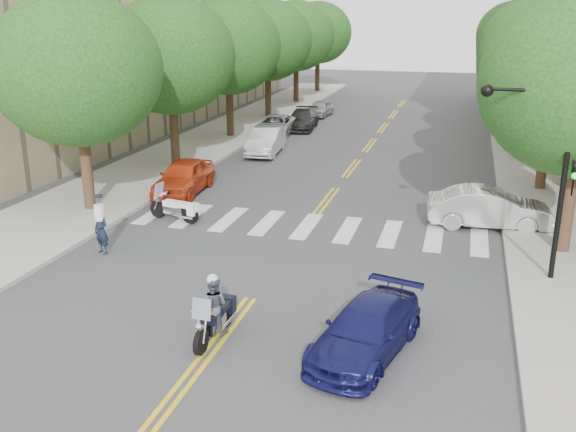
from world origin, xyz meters
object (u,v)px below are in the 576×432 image
at_px(motorcycle_police, 215,309).
at_px(convertible, 489,208).
at_px(motorcycle_parked, 178,209).
at_px(officer_standing, 101,230).
at_px(sedan_blue, 366,330).

distance_m(motorcycle_police, convertible, 12.49).
bearing_deg(convertible, motorcycle_parked, 97.27).
xyz_separation_m(officer_standing, sedan_blue, (9.40, -4.11, -0.21)).
relative_size(motorcycle_parked, officer_standing, 1.35).
bearing_deg(motorcycle_police, sedan_blue, -174.62).
bearing_deg(sedan_blue, officer_standing, 170.17).
relative_size(motorcycle_police, convertible, 0.48).
xyz_separation_m(motorcycle_police, convertible, (6.62, 10.59, -0.03)).
bearing_deg(sedan_blue, convertible, 87.91).
xyz_separation_m(motorcycle_police, sedan_blue, (3.68, 0.23, -0.16)).
bearing_deg(officer_standing, motorcycle_police, -14.12).
relative_size(motorcycle_police, sedan_blue, 0.51).
bearing_deg(motorcycle_parked, sedan_blue, -120.52).
bearing_deg(motorcycle_police, officer_standing, -35.38).
bearing_deg(motorcycle_parked, convertible, -65.21).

